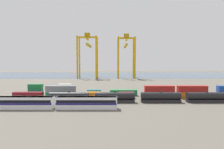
# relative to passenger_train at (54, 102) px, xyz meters

# --- Properties ---
(ground_plane) EXTENTS (420.00, 420.00, 0.00)m
(ground_plane) POSITION_rel_passenger_train_xyz_m (15.76, 61.08, -2.14)
(ground_plane) COLOR #5B564C
(harbour_water) EXTENTS (400.00, 110.00, 0.01)m
(harbour_water) POSITION_rel_passenger_train_xyz_m (15.76, 162.62, -2.14)
(harbour_water) COLOR #384C60
(harbour_water) RESTS_ON ground_plane
(passenger_train) EXTENTS (39.61, 3.14, 3.90)m
(passenger_train) POSITION_rel_passenger_train_xyz_m (0.00, 0.00, 0.00)
(passenger_train) COLOR silver
(passenger_train) RESTS_ON ground_plane
(freight_tank_row) EXTENTS (82.32, 2.71, 4.17)m
(freight_tank_row) POSITION_rel_passenger_train_xyz_m (36.23, 9.51, -0.21)
(freight_tank_row) COLOR #232326
(freight_tank_row) RESTS_ON ground_plane
(shipping_container_0) EXTENTS (12.10, 2.44, 2.60)m
(shipping_container_0) POSITION_rel_passenger_train_xyz_m (-16.43, 17.54, -0.84)
(shipping_container_0) COLOR maroon
(shipping_container_0) RESTS_ON ground_plane
(shipping_container_1) EXTENTS (12.10, 2.44, 2.60)m
(shipping_container_1) POSITION_rel_passenger_train_xyz_m (-2.89, 17.54, -0.84)
(shipping_container_1) COLOR #197538
(shipping_container_1) RESTS_ON ground_plane
(shipping_container_2) EXTENTS (12.10, 2.44, 2.60)m
(shipping_container_2) POSITION_rel_passenger_train_xyz_m (-2.89, 17.54, 1.76)
(shipping_container_2) COLOR slate
(shipping_container_2) RESTS_ON shipping_container_1
(shipping_container_3) EXTENTS (6.04, 2.44, 2.60)m
(shipping_container_3) POSITION_rel_passenger_train_xyz_m (10.65, 17.54, -0.84)
(shipping_container_3) COLOR orange
(shipping_container_3) RESTS_ON ground_plane
(shipping_container_4) EXTENTS (6.04, 2.44, 2.60)m
(shipping_container_4) POSITION_rel_passenger_train_xyz_m (24.19, 17.54, -0.84)
(shipping_container_4) COLOR maroon
(shipping_container_4) RESTS_ON ground_plane
(shipping_container_5) EXTENTS (12.10, 2.44, 2.60)m
(shipping_container_5) POSITION_rel_passenger_train_xyz_m (37.72, 17.54, -0.84)
(shipping_container_5) COLOR #1C4299
(shipping_container_5) RESTS_ON ground_plane
(shipping_container_6) EXTENTS (12.10, 2.44, 2.60)m
(shipping_container_6) POSITION_rel_passenger_train_xyz_m (37.72, 17.54, 1.76)
(shipping_container_6) COLOR #AD211C
(shipping_container_6) RESTS_ON shipping_container_5
(shipping_container_7) EXTENTS (12.10, 2.44, 2.60)m
(shipping_container_7) POSITION_rel_passenger_train_xyz_m (51.26, 17.54, -0.84)
(shipping_container_7) COLOR orange
(shipping_container_7) RESTS_ON ground_plane
(shipping_container_8) EXTENTS (12.10, 2.44, 2.60)m
(shipping_container_8) POSITION_rel_passenger_train_xyz_m (51.26, 17.54, 1.76)
(shipping_container_8) COLOR #AD211C
(shipping_container_8) RESTS_ON shipping_container_7
(shipping_container_9) EXTENTS (6.04, 2.44, 2.60)m
(shipping_container_9) POSITION_rel_passenger_train_xyz_m (64.80, 17.54, -0.84)
(shipping_container_9) COLOR orange
(shipping_container_9) RESTS_ON ground_plane
(shipping_container_10) EXTENTS (6.04, 2.44, 2.60)m
(shipping_container_10) POSITION_rel_passenger_train_xyz_m (64.80, 17.54, 1.76)
(shipping_container_10) COLOR #1C4299
(shipping_container_10) RESTS_ON shipping_container_9
(shipping_container_11) EXTENTS (6.04, 2.44, 2.60)m
(shipping_container_11) POSITION_rel_passenger_train_xyz_m (-15.77, 23.53, -0.84)
(shipping_container_11) COLOR #146066
(shipping_container_11) RESTS_ON ground_plane
(shipping_container_12) EXTENTS (6.04, 2.44, 2.60)m
(shipping_container_12) POSITION_rel_passenger_train_xyz_m (-15.77, 23.53, 1.76)
(shipping_container_12) COLOR #197538
(shipping_container_12) RESTS_ON shipping_container_11
(shipping_container_13) EXTENTS (6.04, 2.44, 2.60)m
(shipping_container_13) POSITION_rel_passenger_train_xyz_m (-2.76, 23.53, -0.84)
(shipping_container_13) COLOR gold
(shipping_container_13) RESTS_ON ground_plane
(shipping_container_14) EXTENTS (6.04, 2.44, 2.60)m
(shipping_container_14) POSITION_rel_passenger_train_xyz_m (-2.76, 23.53, 1.76)
(shipping_container_14) COLOR silver
(shipping_container_14) RESTS_ON shipping_container_13
(shipping_container_15) EXTENTS (6.04, 2.44, 2.60)m
(shipping_container_15) POSITION_rel_passenger_train_xyz_m (10.26, 23.53, -0.84)
(shipping_container_15) COLOR #146066
(shipping_container_15) RESTS_ON ground_plane
(shipping_container_16) EXTENTS (12.10, 2.44, 2.60)m
(shipping_container_16) POSITION_rel_passenger_train_xyz_m (23.27, 23.53, -0.84)
(shipping_container_16) COLOR #197538
(shipping_container_16) RESTS_ON ground_plane
(gantry_crane_west) EXTENTS (18.99, 35.38, 42.33)m
(gantry_crane_west) POSITION_rel_passenger_train_xyz_m (-4.98, 121.34, 24.08)
(gantry_crane_west) COLOR gold
(gantry_crane_west) RESTS_ON ground_plane
(gantry_crane_central) EXTENTS (16.78, 35.34, 41.52)m
(gantry_crane_central) POSITION_rel_passenger_train_xyz_m (31.67, 121.36, 23.58)
(gantry_crane_central) COLOR gold
(gantry_crane_central) RESTS_ON ground_plane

